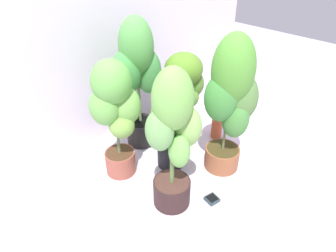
% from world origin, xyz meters
% --- Properties ---
extents(ground_plane, '(8.00, 8.00, 0.00)m').
position_xyz_m(ground_plane, '(0.00, 0.00, 0.00)').
color(ground_plane, silver).
rests_on(ground_plane, ground).
extents(mylar_back_wall, '(3.20, 0.01, 2.00)m').
position_xyz_m(mylar_back_wall, '(0.00, 0.86, 1.00)').
color(mylar_back_wall, silver).
rests_on(mylar_back_wall, ground).
extents(potted_plant_back_left, '(0.37, 0.35, 0.87)m').
position_xyz_m(potted_plant_back_left, '(-0.33, 0.35, 0.52)').
color(potted_plant_back_left, '#954B3B').
rests_on(potted_plant_back_left, ground).
extents(potted_plant_front_right, '(0.44, 0.39, 1.02)m').
position_xyz_m(potted_plant_front_right, '(0.26, -0.12, 0.58)').
color(potted_plant_front_right, brown).
rests_on(potted_plant_front_right, ground).
extents(potted_plant_center, '(0.33, 0.29, 0.72)m').
position_xyz_m(potted_plant_center, '(-0.01, 0.16, 0.43)').
color(potted_plant_center, black).
rests_on(potted_plant_center, ground).
extents(potted_plant_back_right, '(0.46, 0.36, 0.73)m').
position_xyz_m(potted_plant_back_right, '(0.37, 0.42, 0.43)').
color(potted_plant_back_right, '#2F2017').
rests_on(potted_plant_back_right, ground).
extents(potted_plant_front_left, '(0.36, 0.32, 0.95)m').
position_xyz_m(potted_plant_front_left, '(-0.26, -0.12, 0.54)').
color(potted_plant_front_left, '#2E1D1C').
rests_on(potted_plant_front_left, ground).
extents(potted_plant_back_center, '(0.47, 0.35, 1.04)m').
position_xyz_m(potted_plant_back_center, '(-0.00, 0.55, 0.61)').
color(potted_plant_back_center, '#262625').
rests_on(potted_plant_back_center, ground).
extents(hygrometer_box, '(0.09, 0.09, 0.03)m').
position_xyz_m(hygrometer_box, '(-0.07, -0.30, 0.01)').
color(hygrometer_box, '#26383B').
rests_on(hygrometer_box, ground).
extents(nutrient_bottle, '(0.09, 0.09, 0.19)m').
position_xyz_m(nutrient_bottle, '(0.53, 0.16, 0.09)').
color(nutrient_bottle, '#BF4F2C').
rests_on(nutrient_bottle, ground).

